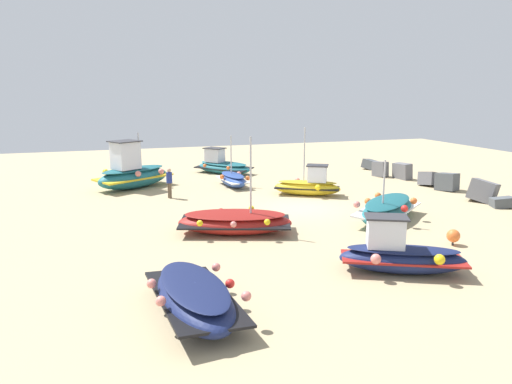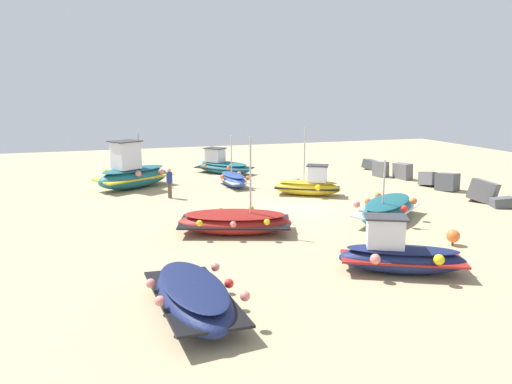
{
  "view_description": "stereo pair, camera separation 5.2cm",
  "coord_description": "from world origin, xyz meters",
  "px_view_note": "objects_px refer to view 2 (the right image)",
  "views": [
    {
      "loc": [
        21.37,
        -9.32,
        5.77
      ],
      "look_at": [
        -0.33,
        -2.3,
        0.9
      ],
      "focal_mm": 33.63,
      "sensor_mm": 36.0,
      "label": 1
    },
    {
      "loc": [
        21.39,
        -9.27,
        5.77
      ],
      "look_at": [
        -0.33,
        -2.3,
        0.9
      ],
      "focal_mm": 33.63,
      "sensor_mm": 36.0,
      "label": 2
    }
  ],
  "objects_px": {
    "fishing_boat_4": "(309,185)",
    "fishing_boat_7": "(193,297)",
    "fishing_boat_3": "(233,179)",
    "person_walking": "(169,181)",
    "fishing_boat_2": "(235,222)",
    "mooring_buoy_0": "(453,236)",
    "fishing_boat_6": "(223,166)",
    "fishing_boat_0": "(388,209)",
    "fishing_boat_5": "(400,255)",
    "fishing_boat_1": "(133,173)"
  },
  "relations": [
    {
      "from": "fishing_boat_4",
      "to": "fishing_boat_7",
      "type": "relative_size",
      "value": 0.87
    },
    {
      "from": "fishing_boat_3",
      "to": "person_walking",
      "type": "xyz_separation_m",
      "value": [
        2.09,
        -4.12,
        0.51
      ]
    },
    {
      "from": "fishing_boat_2",
      "to": "mooring_buoy_0",
      "type": "distance_m",
      "value": 8.49
    },
    {
      "from": "fishing_boat_2",
      "to": "mooring_buoy_0",
      "type": "xyz_separation_m",
      "value": [
        4.08,
        7.44,
        -0.11
      ]
    },
    {
      "from": "fishing_boat_6",
      "to": "person_walking",
      "type": "height_order",
      "value": "fishing_boat_6"
    },
    {
      "from": "fishing_boat_0",
      "to": "person_walking",
      "type": "bearing_deg",
      "value": 100.58
    },
    {
      "from": "mooring_buoy_0",
      "to": "fishing_boat_6",
      "type": "bearing_deg",
      "value": -166.28
    },
    {
      "from": "fishing_boat_6",
      "to": "mooring_buoy_0",
      "type": "distance_m",
      "value": 18.78
    },
    {
      "from": "person_walking",
      "to": "mooring_buoy_0",
      "type": "xyz_separation_m",
      "value": [
        11.41,
        9.1,
        -0.59
      ]
    },
    {
      "from": "fishing_boat_3",
      "to": "fishing_boat_6",
      "type": "bearing_deg",
      "value": 168.18
    },
    {
      "from": "fishing_boat_4",
      "to": "fishing_boat_5",
      "type": "height_order",
      "value": "fishing_boat_4"
    },
    {
      "from": "mooring_buoy_0",
      "to": "fishing_boat_1",
      "type": "bearing_deg",
      "value": -143.85
    },
    {
      "from": "fishing_boat_2",
      "to": "fishing_boat_7",
      "type": "height_order",
      "value": "fishing_boat_2"
    },
    {
      "from": "fishing_boat_4",
      "to": "fishing_boat_7",
      "type": "xyz_separation_m",
      "value": [
        12.43,
        -8.8,
        -0.09
      ]
    },
    {
      "from": "fishing_boat_2",
      "to": "fishing_boat_5",
      "type": "distance_m",
      "value": 7.02
    },
    {
      "from": "fishing_boat_2",
      "to": "fishing_boat_4",
      "type": "bearing_deg",
      "value": -117.23
    },
    {
      "from": "fishing_boat_6",
      "to": "person_walking",
      "type": "distance_m",
      "value": 8.27
    },
    {
      "from": "mooring_buoy_0",
      "to": "fishing_boat_4",
      "type": "bearing_deg",
      "value": -170.67
    },
    {
      "from": "fishing_boat_5",
      "to": "fishing_boat_7",
      "type": "relative_size",
      "value": 0.96
    },
    {
      "from": "fishing_boat_4",
      "to": "fishing_boat_5",
      "type": "bearing_deg",
      "value": -70.5
    },
    {
      "from": "fishing_boat_3",
      "to": "fishing_boat_7",
      "type": "xyz_separation_m",
      "value": [
        16.16,
        -5.43,
        0.05
      ]
    },
    {
      "from": "fishing_boat_0",
      "to": "mooring_buoy_0",
      "type": "xyz_separation_m",
      "value": [
        3.8,
        0.41,
        -0.16
      ]
    },
    {
      "from": "fishing_boat_2",
      "to": "fishing_boat_6",
      "type": "height_order",
      "value": "fishing_boat_2"
    },
    {
      "from": "fishing_boat_1",
      "to": "fishing_boat_3",
      "type": "relative_size",
      "value": 1.54
    },
    {
      "from": "fishing_boat_3",
      "to": "fishing_boat_1",
      "type": "bearing_deg",
      "value": -108.1
    },
    {
      "from": "fishing_boat_2",
      "to": "person_walking",
      "type": "xyz_separation_m",
      "value": [
        -7.33,
        -1.65,
        0.48
      ]
    },
    {
      "from": "fishing_boat_3",
      "to": "mooring_buoy_0",
      "type": "height_order",
      "value": "fishing_boat_3"
    },
    {
      "from": "fishing_boat_5",
      "to": "fishing_boat_6",
      "type": "relative_size",
      "value": 0.98
    },
    {
      "from": "fishing_boat_0",
      "to": "mooring_buoy_0",
      "type": "distance_m",
      "value": 3.83
    },
    {
      "from": "fishing_boat_5",
      "to": "fishing_boat_6",
      "type": "distance_m",
      "value": 20.03
    },
    {
      "from": "fishing_boat_2",
      "to": "person_walking",
      "type": "bearing_deg",
      "value": -58.78
    },
    {
      "from": "fishing_boat_3",
      "to": "fishing_boat_6",
      "type": "relative_size",
      "value": 0.75
    },
    {
      "from": "fishing_boat_0",
      "to": "fishing_boat_2",
      "type": "distance_m",
      "value": 7.04
    },
    {
      "from": "fishing_boat_0",
      "to": "fishing_boat_1",
      "type": "xyz_separation_m",
      "value": [
        -11.0,
        -10.41,
        0.4
      ]
    },
    {
      "from": "fishing_boat_6",
      "to": "fishing_boat_7",
      "type": "distance_m",
      "value": 21.73
    },
    {
      "from": "fishing_boat_5",
      "to": "fishing_boat_4",
      "type": "bearing_deg",
      "value": -74.21
    },
    {
      "from": "fishing_boat_2",
      "to": "fishing_boat_3",
      "type": "relative_size",
      "value": 1.56
    },
    {
      "from": "person_walking",
      "to": "fishing_boat_6",
      "type": "bearing_deg",
      "value": -144.14
    },
    {
      "from": "fishing_boat_4",
      "to": "person_walking",
      "type": "height_order",
      "value": "fishing_boat_4"
    },
    {
      "from": "fishing_boat_2",
      "to": "fishing_boat_7",
      "type": "distance_m",
      "value": 7.37
    },
    {
      "from": "fishing_boat_3",
      "to": "mooring_buoy_0",
      "type": "relative_size",
      "value": 5.3
    },
    {
      "from": "fishing_boat_5",
      "to": "mooring_buoy_0",
      "type": "distance_m",
      "value": 3.98
    },
    {
      "from": "fishing_boat_4",
      "to": "fishing_boat_3",
      "type": "bearing_deg",
      "value": 161.22
    },
    {
      "from": "fishing_boat_1",
      "to": "fishing_boat_4",
      "type": "relative_size",
      "value": 1.31
    },
    {
      "from": "fishing_boat_4",
      "to": "person_walking",
      "type": "relative_size",
      "value": 2.32
    },
    {
      "from": "fishing_boat_6",
      "to": "fishing_boat_7",
      "type": "xyz_separation_m",
      "value": [
        20.9,
        -5.95,
        -0.06
      ]
    },
    {
      "from": "fishing_boat_6",
      "to": "fishing_boat_0",
      "type": "bearing_deg",
      "value": 155.11
    },
    {
      "from": "fishing_boat_0",
      "to": "mooring_buoy_0",
      "type": "relative_size",
      "value": 7.85
    },
    {
      "from": "fishing_boat_1",
      "to": "mooring_buoy_0",
      "type": "xyz_separation_m",
      "value": [
        14.8,
        10.82,
        -0.56
      ]
    },
    {
      "from": "fishing_boat_0",
      "to": "person_walking",
      "type": "height_order",
      "value": "fishing_boat_0"
    }
  ]
}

